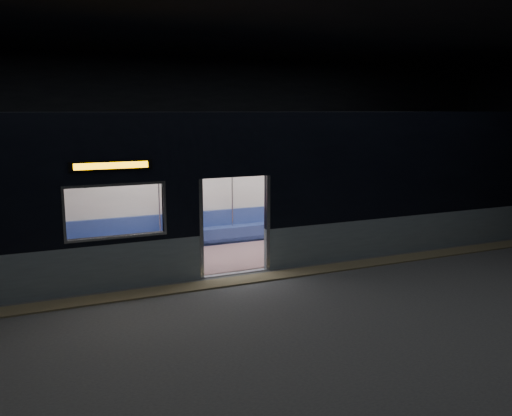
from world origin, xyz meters
TOP-DOWN VIEW (x-y plane):
  - station_floor at (0.00, 0.00)m, footprint 24.00×14.00m
  - station_envelope at (0.00, 0.00)m, footprint 24.00×14.00m
  - tactile_strip at (0.00, 0.55)m, footprint 22.80×0.50m
  - metro_car at (-0.00, 2.54)m, footprint 18.00×3.04m
  - passenger at (-0.37, 3.55)m, footprint 0.46×0.77m
  - handbag at (-0.41, 3.30)m, footprint 0.35×0.31m
  - transit_map at (2.93, 3.85)m, footprint 0.92×0.03m

SIDE VIEW (x-z plane):
  - station_floor at x=0.00m, z-range -0.01..0.00m
  - tactile_strip at x=0.00m, z-range 0.00..0.03m
  - handbag at x=-0.41m, z-range 0.62..0.79m
  - passenger at x=-0.37m, z-range 0.11..1.57m
  - transit_map at x=2.93m, z-range 1.15..1.75m
  - metro_car at x=0.00m, z-range 0.17..3.52m
  - station_envelope at x=0.00m, z-range 1.16..6.16m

